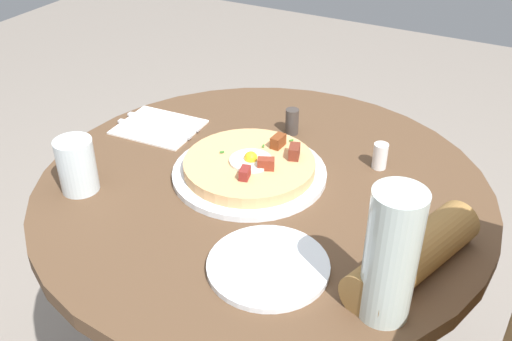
# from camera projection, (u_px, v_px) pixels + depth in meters

# --- Properties ---
(dining_table) EXTENTS (0.84, 0.84, 0.72)m
(dining_table) POSITION_uv_depth(u_px,v_px,m) (262.00, 253.00, 1.18)
(dining_table) COLOR brown
(dining_table) RESTS_ON ground_plane
(pizza_plate) EXTENTS (0.29, 0.29, 0.01)m
(pizza_plate) POSITION_uv_depth(u_px,v_px,m) (249.00, 173.00, 1.10)
(pizza_plate) COLOR white
(pizza_plate) RESTS_ON dining_table
(breakfast_pizza) EXTENTS (0.25, 0.25, 0.05)m
(breakfast_pizza) POSITION_uv_depth(u_px,v_px,m) (250.00, 165.00, 1.09)
(breakfast_pizza) COLOR tan
(breakfast_pizza) RESTS_ON pizza_plate
(bread_plate) EXTENTS (0.19, 0.19, 0.01)m
(bread_plate) POSITION_uv_depth(u_px,v_px,m) (268.00, 266.00, 0.89)
(bread_plate) COLOR white
(bread_plate) RESTS_ON dining_table
(napkin) EXTENTS (0.15, 0.18, 0.00)m
(napkin) POSITION_uv_depth(u_px,v_px,m) (159.00, 127.00, 1.26)
(napkin) COLOR white
(napkin) RESTS_ON dining_table
(fork) EXTENTS (0.02, 0.18, 0.00)m
(fork) POSITION_uv_depth(u_px,v_px,m) (154.00, 129.00, 1.25)
(fork) COLOR silver
(fork) RESTS_ON napkin
(knife) EXTENTS (0.02, 0.18, 0.00)m
(knife) POSITION_uv_depth(u_px,v_px,m) (163.00, 122.00, 1.27)
(knife) COLOR silver
(knife) RESTS_ON napkin
(water_glass) EXTENTS (0.07, 0.07, 0.10)m
(water_glass) POSITION_uv_depth(u_px,v_px,m) (77.00, 165.00, 1.04)
(water_glass) COLOR silver
(water_glass) RESTS_ON dining_table
(water_bottle) EXTENTS (0.07, 0.07, 0.20)m
(water_bottle) POSITION_uv_depth(u_px,v_px,m) (391.00, 256.00, 0.76)
(water_bottle) COLOR silver
(water_bottle) RESTS_ON dining_table
(salt_shaker) EXTENTS (0.03, 0.03, 0.05)m
(salt_shaker) POSITION_uv_depth(u_px,v_px,m) (380.00, 156.00, 1.12)
(salt_shaker) COLOR white
(salt_shaker) RESTS_ON dining_table
(pepper_shaker) EXTENTS (0.03, 0.03, 0.06)m
(pepper_shaker) POSITION_uv_depth(u_px,v_px,m) (292.00, 121.00, 1.23)
(pepper_shaker) COLOR #3F3833
(pepper_shaker) RESTS_ON dining_table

